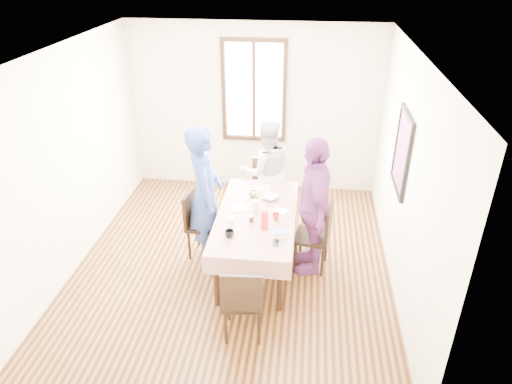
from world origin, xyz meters
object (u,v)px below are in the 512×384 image
Objects in this scene: chair_near at (243,299)px; person_far at (266,171)px; chair_right at (312,236)px; person_left at (205,194)px; chair_far at (266,191)px; chair_left at (205,225)px; dining_table at (256,240)px; person_right at (313,206)px.

person_far reaches higher than chair_near.
person_far is at bearing 41.05° from chair_right.
chair_near is at bearing 72.60° from person_far.
chair_far is at bearing -46.42° from person_left.
chair_left is at bearing 113.01° from chair_near.
chair_far is 1.00× the size of chair_near.
person_right is (0.68, 0.05, 0.52)m from dining_table.
person_right reaches higher than dining_table.
chair_near is 0.50× the size of person_left.
chair_far and chair_near have the same top height.
chair_left is 1.00× the size of chair_far.
person_left reaches higher than dining_table.
chair_left is at bearing 52.60° from chair_far.
chair_near is at bearing 86.65° from chair_far.
dining_table is at bearing 83.96° from chair_left.
chair_right and chair_near have the same top height.
chair_far is 0.33m from person_far.
chair_far is at bearing -107.40° from person_far.
chair_left and chair_right have the same top height.
chair_near is 0.51× the size of person_right.
chair_near is (0.00, -1.19, 0.08)m from dining_table.
person_right reaches higher than person_far.
chair_right is 1.00× the size of chair_near.
person_left is 1.02× the size of person_right.
person_right is (0.68, -1.14, 0.44)m from chair_far.
chair_right is at bearing 80.96° from person_right.
dining_table is 1.20m from chair_near.
chair_left is 0.51× the size of person_right.
person_far is at bearing -46.99° from person_left.
person_left is 1.22m from person_far.
chair_far is at bearing -158.27° from person_right.
person_far reaches higher than dining_table.
person_left reaches higher than chair_far.
person_left is at bearing 166.51° from dining_table.
chair_near is at bearing 34.30° from chair_left.
chair_near is at bearing -166.51° from person_left.
chair_right is 1.43m from chair_near.
chair_left is 1.24m from chair_far.
chair_right is 0.51× the size of person_right.
chair_far is 0.50× the size of person_left.
chair_near reaches higher than dining_table.
dining_table is 1.91× the size of chair_right.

